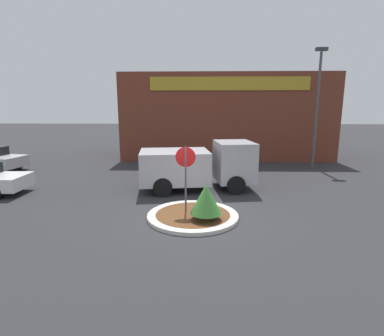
% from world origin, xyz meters
% --- Properties ---
extents(ground_plane, '(120.00, 120.00, 0.00)m').
position_xyz_m(ground_plane, '(0.00, 0.00, 0.00)').
color(ground_plane, '#2D2D30').
extents(traffic_island, '(3.25, 3.25, 0.14)m').
position_xyz_m(traffic_island, '(0.00, 0.00, 0.07)').
color(traffic_island, beige).
rests_on(traffic_island, ground_plane).
extents(stop_sign, '(0.72, 0.07, 2.52)m').
position_xyz_m(stop_sign, '(-0.27, 0.33, 1.75)').
color(stop_sign, '#4C4C51').
rests_on(stop_sign, ground_plane).
extents(island_shrub, '(1.07, 1.07, 1.23)m').
position_xyz_m(island_shrub, '(0.46, -0.50, 0.86)').
color(island_shrub, brown).
rests_on(island_shrub, traffic_island).
extents(utility_truck, '(5.57, 3.04, 2.26)m').
position_xyz_m(utility_truck, '(0.13, 3.85, 1.17)').
color(utility_truck, '#B2B2B7').
rests_on(utility_truck, ground_plane).
extents(storefront_building, '(15.50, 6.07, 6.25)m').
position_xyz_m(storefront_building, '(2.15, 14.04, 3.13)').
color(storefront_building, brown).
rests_on(storefront_building, ground_plane).
extents(light_pole, '(0.70, 0.30, 7.42)m').
position_xyz_m(light_pole, '(7.55, 9.37, 4.28)').
color(light_pole, '#4C4C51').
rests_on(light_pole, ground_plane).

